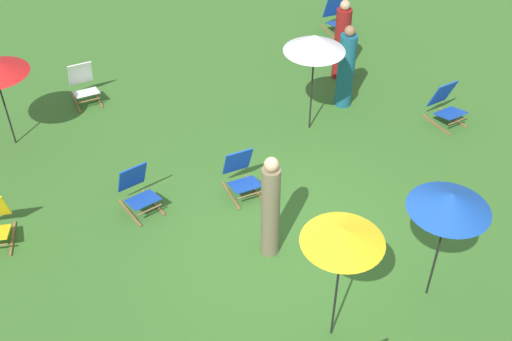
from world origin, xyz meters
TOP-DOWN VIEW (x-y plane):
  - ground_plane at (0.00, 0.00)m, footprint 40.00×40.00m
  - deckchair_0 at (4.23, 1.70)m, footprint 0.57×0.81m
  - deckchair_1 at (-1.91, 1.65)m, footprint 0.63×0.85m
  - deckchair_4 at (-0.21, 1.34)m, footprint 0.49×0.77m
  - deckchair_6 at (-2.06, 5.24)m, footprint 0.50×0.78m
  - deckchair_8 at (4.15, 5.90)m, footprint 0.50×0.78m
  - umbrella_1 at (-0.20, -1.85)m, footprint 1.03×1.03m
  - umbrella_2 at (1.40, -1.78)m, footprint 1.09×1.09m
  - umbrella_3 at (1.72, 2.55)m, footprint 1.12×1.12m
  - person_0 at (2.72, 3.02)m, footprint 0.40×0.40m
  - person_1 at (3.18, 4.00)m, footprint 0.36×0.36m
  - person_2 at (-0.34, -0.12)m, footprint 0.38×0.38m

SIDE VIEW (x-z plane):
  - ground_plane at x=0.00m, z-range 0.00..0.00m
  - deckchair_0 at x=4.23m, z-range -0.05..0.79m
  - deckchair_1 at x=-1.91m, z-range -0.05..0.79m
  - deckchair_4 at x=-0.21m, z-range -0.05..0.79m
  - deckchair_6 at x=-2.06m, z-range -0.05..0.79m
  - deckchair_8 at x=4.15m, z-range -0.05..0.79m
  - person_0 at x=2.72m, z-range -0.06..1.69m
  - person_1 at x=3.18m, z-range -0.05..1.70m
  - person_2 at x=-0.34m, z-range -0.04..1.79m
  - umbrella_2 at x=1.40m, z-range 0.82..2.75m
  - umbrella_3 at x=1.72m, z-range 0.83..2.82m
  - umbrella_1 at x=-0.20m, z-range 0.88..2.86m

